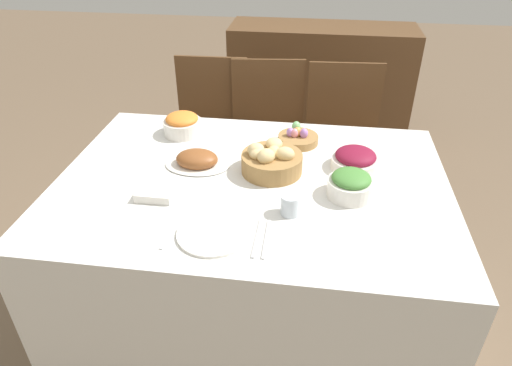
# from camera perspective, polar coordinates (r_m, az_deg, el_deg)

# --- Properties ---
(ground_plane) EXTENTS (12.00, 12.00, 0.00)m
(ground_plane) POSITION_cam_1_polar(r_m,az_deg,el_deg) (2.27, -0.43, -16.12)
(ground_plane) COLOR brown
(dining_table) EXTENTS (1.51, 1.08, 0.76)m
(dining_table) POSITION_cam_1_polar(r_m,az_deg,el_deg) (2.00, -0.48, -8.90)
(dining_table) COLOR silver
(dining_table) RESTS_ON ground
(chair_far_left) EXTENTS (0.43, 0.43, 0.91)m
(chair_far_left) POSITION_cam_1_polar(r_m,az_deg,el_deg) (2.73, -5.77, 6.39)
(chair_far_left) COLOR brown
(chair_far_left) RESTS_ON ground
(chair_far_right) EXTENTS (0.45, 0.45, 0.91)m
(chair_far_right) POSITION_cam_1_polar(r_m,az_deg,el_deg) (2.67, 10.74, 5.30)
(chair_far_right) COLOR brown
(chair_far_right) RESTS_ON ground
(chair_far_center) EXTENTS (0.46, 0.46, 0.91)m
(chair_far_center) POSITION_cam_1_polar(r_m,az_deg,el_deg) (2.68, 1.44, 5.97)
(chair_far_center) COLOR brown
(chair_far_center) RESTS_ON ground
(sideboard) EXTENTS (1.34, 0.44, 0.90)m
(sideboard) POSITION_cam_1_polar(r_m,az_deg,el_deg) (3.59, 7.91, 11.90)
(sideboard) COLOR brown
(sideboard) RESTS_ON ground
(bread_basket) EXTENTS (0.24, 0.24, 0.12)m
(bread_basket) POSITION_cam_1_polar(r_m,az_deg,el_deg) (1.80, 1.90, 2.84)
(bread_basket) COLOR #9E7542
(bread_basket) RESTS_ON dining_table
(egg_basket) EXTENTS (0.18, 0.18, 0.08)m
(egg_basket) POSITION_cam_1_polar(r_m,az_deg,el_deg) (2.03, 5.24, 5.68)
(egg_basket) COLOR #9E7542
(egg_basket) RESTS_ON dining_table
(ham_platter) EXTENTS (0.26, 0.18, 0.07)m
(ham_platter) POSITION_cam_1_polar(r_m,az_deg,el_deg) (1.87, -7.38, 2.83)
(ham_platter) COLOR silver
(ham_platter) RESTS_ON dining_table
(carrot_bowl) EXTENTS (0.17, 0.17, 0.10)m
(carrot_bowl) POSITION_cam_1_polar(r_m,az_deg,el_deg) (2.12, -9.19, 7.27)
(carrot_bowl) COLOR silver
(carrot_bowl) RESTS_ON dining_table
(beet_salad_bowl) EXTENTS (0.19, 0.19, 0.08)m
(beet_salad_bowl) POSITION_cam_1_polar(r_m,az_deg,el_deg) (1.87, 12.30, 2.89)
(beet_salad_bowl) COLOR silver
(beet_salad_bowl) RESTS_ON dining_table
(green_salad_bowl) EXTENTS (0.17, 0.17, 0.10)m
(green_salad_bowl) POSITION_cam_1_polar(r_m,az_deg,el_deg) (1.69, 11.74, -0.19)
(green_salad_bowl) COLOR silver
(green_salad_bowl) RESTS_ON dining_table
(dinner_plate) EXTENTS (0.24, 0.24, 0.01)m
(dinner_plate) POSITION_cam_1_polar(r_m,az_deg,el_deg) (1.50, -5.38, -6.28)
(dinner_plate) COLOR silver
(dinner_plate) RESTS_ON dining_table
(fork) EXTENTS (0.01, 0.20, 0.00)m
(fork) POSITION_cam_1_polar(r_m,az_deg,el_deg) (1.54, -10.66, -5.80)
(fork) COLOR silver
(fork) RESTS_ON dining_table
(knife) EXTENTS (0.01, 0.20, 0.00)m
(knife) POSITION_cam_1_polar(r_m,az_deg,el_deg) (1.48, 0.12, -6.86)
(knife) COLOR silver
(knife) RESTS_ON dining_table
(spoon) EXTENTS (0.01, 0.20, 0.00)m
(spoon) POSITION_cam_1_polar(r_m,az_deg,el_deg) (1.48, 1.28, -6.96)
(spoon) COLOR silver
(spoon) RESTS_ON dining_table
(drinking_cup) EXTENTS (0.07, 0.07, 0.07)m
(drinking_cup) POSITION_cam_1_polar(r_m,az_deg,el_deg) (1.57, 4.30, -2.73)
(drinking_cup) COLOR silver
(drinking_cup) RESTS_ON dining_table
(butter_dish) EXTENTS (0.13, 0.08, 0.03)m
(butter_dish) POSITION_cam_1_polar(r_m,az_deg,el_deg) (1.69, -12.52, -1.43)
(butter_dish) COLOR silver
(butter_dish) RESTS_ON dining_table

